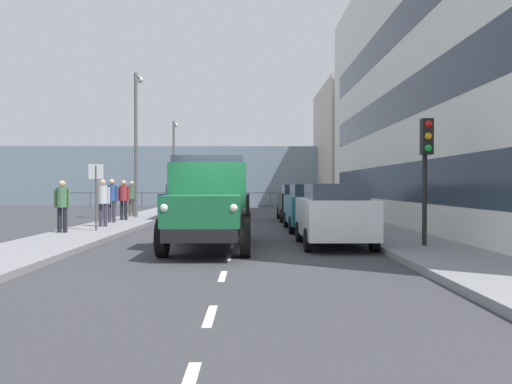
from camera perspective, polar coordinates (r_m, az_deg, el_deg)
The scene contains 22 objects.
ground_plane at distance 21.25m, azimuth -1.95°, elevation -3.79°, with size 80.00×80.00×0.00m, color #38383D.
sidewalk_left at distance 21.69m, azimuth 11.19°, elevation -3.52°, with size 2.37×37.94×0.15m, color gray.
sidewalk_right at distance 21.93m, azimuth -14.94°, elevation -3.48°, with size 2.37×37.94×0.15m, color gray.
road_centreline_markings at distance 19.73m, azimuth -2.06°, elevation -4.13°, with size 0.12×32.49×0.01m.
building_terrace at distance 23.49m, azimuth 24.96°, elevation 11.40°, with size 8.69×26.39×12.12m.
building_far_block at distance 41.70m, azimuth 13.30°, elevation 4.92°, with size 8.68×10.59×9.50m.
sea_horizon at distance 43.16m, azimuth -1.22°, elevation 1.81°, with size 80.00×0.80×5.00m, color gray.
seawall_railing at distance 39.56m, azimuth -1.28°, elevation -0.38°, with size 28.08×0.08×1.20m.
truck_vintage_green at distance 13.19m, azimuth -5.34°, elevation -1.42°, with size 2.17×5.64×2.43m.
car_white_kerbside_near at distance 14.10m, azimuth 8.70°, elevation -2.45°, with size 1.85×3.82×1.72m.
car_teal_kerbside_1 at distance 19.04m, azimuth 6.29°, elevation -1.62°, with size 1.92×4.43×1.72m.
car_black_kerbside_2 at distance 24.37m, azimuth 4.80°, elevation -1.11°, with size 1.94×4.42×1.72m.
car_navy_oppositeside_0 at distance 25.10m, azimuth -8.11°, elevation -1.06°, with size 1.80×4.60×1.72m.
pedestrian_strolling at distance 17.63m, azimuth -20.90°, elevation -1.05°, with size 0.53×0.34×1.69m.
pedestrian_in_dark_coat at distance 19.77m, azimuth -16.79°, elevation -0.72°, with size 0.53×0.34×1.76m.
pedestrian_near_railing at distance 21.87m, azimuth -15.88°, elevation -0.51°, with size 0.53×0.34×1.80m.
pedestrian_couple_b at distance 23.27m, azimuth -14.61°, elevation -0.49°, with size 0.53×0.34×1.76m.
pedestrian_by_lamp at distance 26.14m, azimuth -13.76°, elevation -0.38°, with size 0.53×0.34×1.75m.
traffic_light_near at distance 13.50m, azimuth 18.54°, elevation 4.09°, with size 0.28×0.41×3.20m.
lamp_post_promenade at distance 25.50m, azimuth -13.25°, elevation 6.53°, with size 0.32×1.14×6.97m.
lamp_post_far at distance 36.49m, azimuth -9.17°, elevation 4.03°, with size 0.32×1.14×6.06m.
street_sign at distance 18.05m, azimuth -17.50°, elevation 0.72°, with size 0.50×0.07×2.25m.
Camera 1 is at (-0.53, 11.97, 1.67)m, focal length 35.67 mm.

